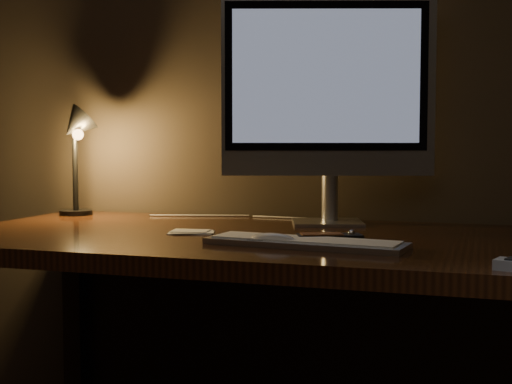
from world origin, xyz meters
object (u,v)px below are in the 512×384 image
(keyboard, at_px, (305,242))
(media_remote, at_px, (329,238))
(mouse, at_px, (272,241))
(monitor, at_px, (328,93))
(desk_lamp, at_px, (76,141))
(desk, at_px, (287,284))

(keyboard, xyz_separation_m, media_remote, (0.04, 0.07, 0.00))
(keyboard, height_order, media_remote, media_remote)
(keyboard, relative_size, mouse, 4.41)
(mouse, distance_m, media_remote, 0.13)
(monitor, xyz_separation_m, keyboard, (0.04, -0.40, -0.34))
(monitor, bearing_deg, desk_lamp, 164.17)
(mouse, height_order, desk_lamp, desk_lamp)
(keyboard, bearing_deg, desk_lamp, 160.56)
(monitor, height_order, desk_lamp, monitor)
(mouse, bearing_deg, keyboard, 15.61)
(media_remote, bearing_deg, desk_lamp, 135.94)
(keyboard, distance_m, mouse, 0.07)
(keyboard, height_order, mouse, mouse)
(monitor, height_order, mouse, monitor)
(desk, bearing_deg, keyboard, -65.48)
(desk, distance_m, monitor, 0.51)
(keyboard, distance_m, desk_lamp, 0.90)
(monitor, bearing_deg, desk, -125.63)
(desk, height_order, keyboard, keyboard)
(keyboard, distance_m, media_remote, 0.08)
(monitor, height_order, keyboard, monitor)
(monitor, bearing_deg, mouse, -111.12)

